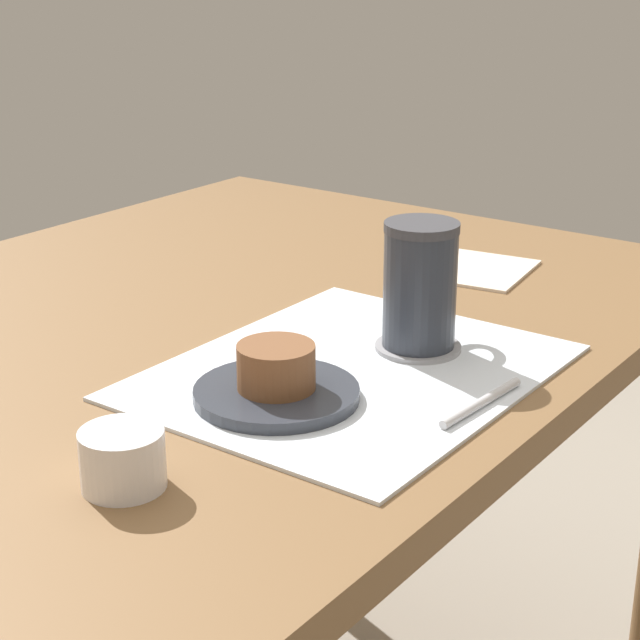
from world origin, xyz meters
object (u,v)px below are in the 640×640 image
at_px(coffee_mug, 421,284).
at_px(sugar_bowl, 123,459).
at_px(pastry_plate, 277,393).
at_px(pastry, 276,367).
at_px(dining_table, 174,383).

distance_m(coffee_mug, sugar_bowl, 0.40).
bearing_deg(pastry_plate, coffee_mug, -12.08).
height_order(pastry, coffee_mug, coffee_mug).
height_order(dining_table, coffee_mug, coffee_mug).
bearing_deg(coffee_mug, pastry, 167.92).
height_order(pastry_plate, sugar_bowl, sugar_bowl).
xyz_separation_m(dining_table, sugar_bowl, (-0.29, -0.23, 0.09)).
relative_size(pastry, coffee_mug, 0.56).
xyz_separation_m(dining_table, pastry, (-0.09, -0.22, 0.11)).
distance_m(pastry, sugar_bowl, 0.20).
distance_m(pastry, coffee_mug, 0.20).
xyz_separation_m(pastry, sugar_bowl, (-0.20, -0.00, -0.01)).
xyz_separation_m(dining_table, coffee_mug, (0.11, -0.27, 0.15)).
bearing_deg(sugar_bowl, pastry, 0.34).
height_order(dining_table, pastry, pastry).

